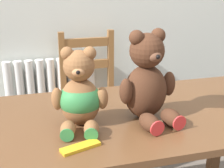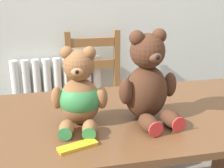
{
  "view_description": "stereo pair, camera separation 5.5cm",
  "coord_description": "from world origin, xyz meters",
  "views": [
    {
      "loc": [
        -0.37,
        -0.83,
        1.35
      ],
      "look_at": [
        -0.07,
        0.33,
        0.92
      ],
      "focal_mm": 50.0,
      "sensor_mm": 36.0,
      "label": 1
    },
    {
      "loc": [
        -0.32,
        -0.84,
        1.35
      ],
      "look_at": [
        -0.07,
        0.33,
        0.92
      ],
      "focal_mm": 50.0,
      "sensor_mm": 36.0,
      "label": 2
    }
  ],
  "objects": [
    {
      "name": "radiator",
      "position": [
        -0.25,
        1.32,
        0.36
      ],
      "size": [
        0.65,
        0.1,
        0.78
      ],
      "color": "silver",
      "rests_on": "ground_plane"
    },
    {
      "name": "dining_table",
      "position": [
        0.0,
        0.36,
        0.65
      ],
      "size": [
        1.52,
        0.73,
        0.76
      ],
      "color": "brown",
      "rests_on": "ground_plane"
    },
    {
      "name": "wooden_chair_behind",
      "position": [
        0.0,
        1.13,
        0.46
      ],
      "size": [
        0.39,
        0.43,
        0.98
      ],
      "rotation": [
        0.0,
        0.0,
        3.14
      ],
      "color": "brown",
      "rests_on": "ground_plane"
    },
    {
      "name": "teddy_bear_left",
      "position": [
        -0.2,
        0.32,
        0.89
      ],
      "size": [
        0.23,
        0.26,
        0.33
      ],
      "rotation": [
        0.0,
        0.0,
        2.93
      ],
      "color": "brown",
      "rests_on": "dining_table"
    },
    {
      "name": "teddy_bear_right",
      "position": [
        0.08,
        0.31,
        0.92
      ],
      "size": [
        0.27,
        0.29,
        0.38
      ],
      "rotation": [
        0.0,
        0.0,
        3.33
      ],
      "color": "#472819",
      "rests_on": "dining_table"
    },
    {
      "name": "chocolate_bar",
      "position": [
        -0.23,
        0.13,
        0.77
      ],
      "size": [
        0.15,
        0.09,
        0.01
      ],
      "primitive_type": "cube",
      "rotation": [
        0.0,
        0.0,
        0.31
      ],
      "color": "gold",
      "rests_on": "dining_table"
    }
  ]
}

